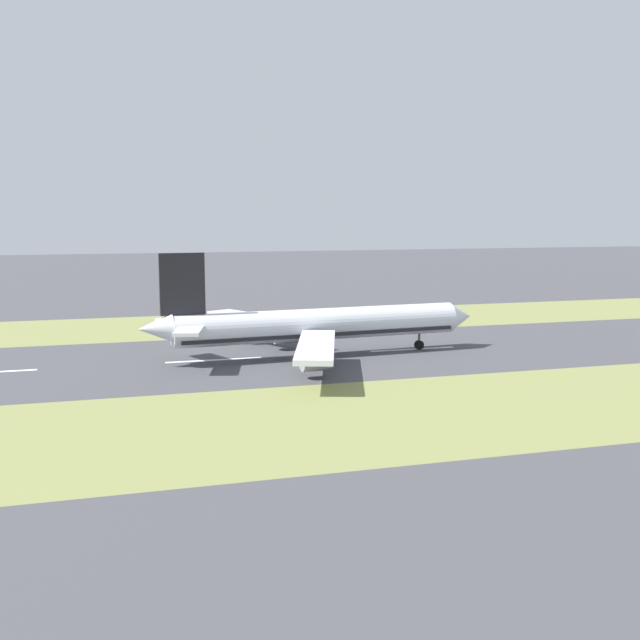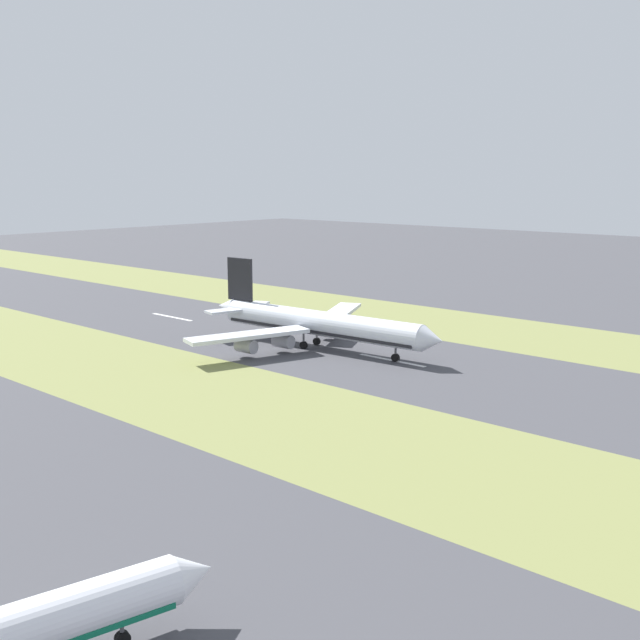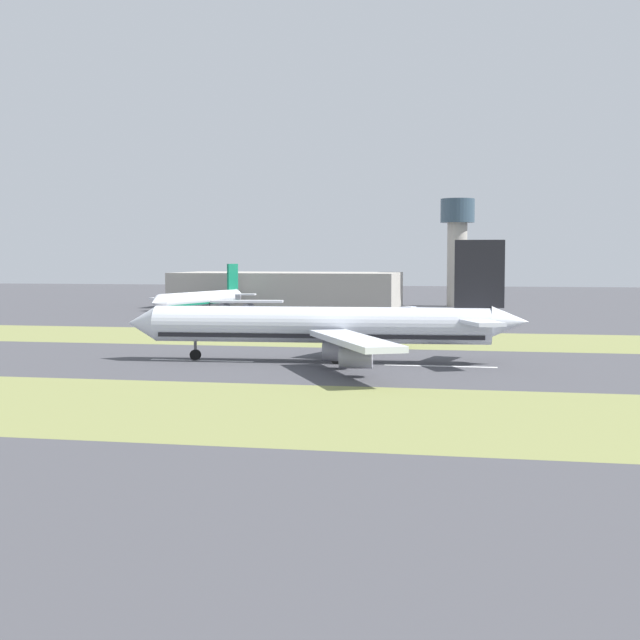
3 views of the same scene
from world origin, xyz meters
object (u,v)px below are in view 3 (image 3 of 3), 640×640
object	(u,v)px
terminal_building	(288,290)
service_truck	(411,311)
airplane_main_jet	(331,326)
control_tower	(457,240)
airplane_parked_apron	(203,299)
apron_car	(471,315)

from	to	relation	value
terminal_building	service_truck	size ratio (longest dim) A/B	12.79
airplane_main_jet	control_tower	size ratio (longest dim) A/B	1.77
terminal_building	airplane_parked_apron	world-z (taller)	airplane_parked_apron
apron_car	service_truck	bearing A→B (deg)	82.11
airplane_parked_apron	apron_car	distance (m)	81.37
terminal_building	apron_car	size ratio (longest dim) A/B	17.31
service_truck	terminal_building	bearing A→B (deg)	46.91
service_truck	control_tower	bearing A→B (deg)	-10.12
control_tower	terminal_building	bearing A→B (deg)	104.71
control_tower	service_truck	bearing A→B (deg)	169.88
airplane_main_jet	terminal_building	xyz separation A→B (m)	(159.37, 45.06, 0.04)
service_truck	apron_car	size ratio (longest dim) A/B	1.35
airplane_main_jet	control_tower	world-z (taller)	control_tower
airplane_parked_apron	service_truck	xyz separation A→B (m)	(-0.70, -63.92, -2.90)
apron_car	control_tower	bearing A→B (deg)	6.16
airplane_main_jet	service_truck	distance (m)	115.18
terminal_building	control_tower	world-z (taller)	control_tower
control_tower	airplane_parked_apron	world-z (taller)	control_tower
terminal_building	apron_car	bearing A→B (deg)	-125.83
service_truck	airplane_parked_apron	bearing A→B (deg)	89.37
airplane_main_jet	airplane_parked_apron	world-z (taller)	airplane_main_jet
terminal_building	apron_car	xyz separation A→B (m)	(-46.70, -64.67, -5.06)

